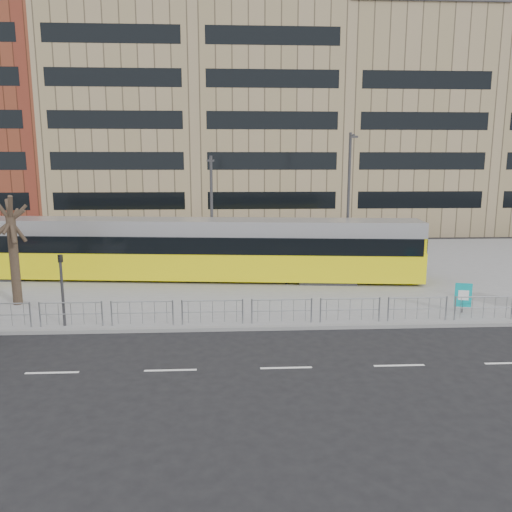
{
  "coord_description": "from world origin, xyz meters",
  "views": [
    {
      "loc": [
        0.11,
        -20.26,
        7.02
      ],
      "look_at": [
        1.47,
        6.0,
        2.11
      ],
      "focal_mm": 35.0,
      "sensor_mm": 36.0,
      "label": 1
    }
  ],
  "objects_px": {
    "ad_panel": "(463,296)",
    "pedestrian": "(286,267)",
    "traffic_light_west": "(62,281)",
    "tram": "(162,249)",
    "bare_tree": "(8,193)",
    "lamp_post_west": "(212,210)",
    "lamp_post_east": "(349,199)"
  },
  "relations": [
    {
      "from": "ad_panel",
      "to": "pedestrian",
      "type": "bearing_deg",
      "value": 155.54
    },
    {
      "from": "pedestrian",
      "to": "traffic_light_west",
      "type": "bearing_deg",
      "value": 111.25
    },
    {
      "from": "tram",
      "to": "pedestrian",
      "type": "xyz_separation_m",
      "value": [
        7.25,
        -1.61,
        -0.84
      ]
    },
    {
      "from": "pedestrian",
      "to": "traffic_light_west",
      "type": "height_order",
      "value": "traffic_light_west"
    },
    {
      "from": "ad_panel",
      "to": "bare_tree",
      "type": "relative_size",
      "value": 0.19
    },
    {
      "from": "lamp_post_west",
      "to": "bare_tree",
      "type": "xyz_separation_m",
      "value": [
        -9.39,
        -6.46,
        1.45
      ]
    },
    {
      "from": "tram",
      "to": "traffic_light_west",
      "type": "xyz_separation_m",
      "value": [
        -3.06,
        -8.8,
        0.17
      ]
    },
    {
      "from": "traffic_light_west",
      "to": "lamp_post_east",
      "type": "relative_size",
      "value": 0.36
    },
    {
      "from": "pedestrian",
      "to": "bare_tree",
      "type": "relative_size",
      "value": 0.26
    },
    {
      "from": "bare_tree",
      "to": "tram",
      "type": "bearing_deg",
      "value": 39.26
    },
    {
      "from": "lamp_post_west",
      "to": "pedestrian",
      "type": "bearing_deg",
      "value": -32.92
    },
    {
      "from": "pedestrian",
      "to": "bare_tree",
      "type": "xyz_separation_m",
      "value": [
        -13.71,
        -3.66,
        4.51
      ]
    },
    {
      "from": "tram",
      "to": "lamp_post_west",
      "type": "distance_m",
      "value": 3.87
    },
    {
      "from": "tram",
      "to": "pedestrian",
      "type": "distance_m",
      "value": 7.48
    },
    {
      "from": "pedestrian",
      "to": "lamp_post_east",
      "type": "distance_m",
      "value": 6.0
    },
    {
      "from": "lamp_post_west",
      "to": "lamp_post_east",
      "type": "xyz_separation_m",
      "value": [
        8.41,
        -0.52,
        0.69
      ]
    },
    {
      "from": "traffic_light_west",
      "to": "lamp_post_east",
      "type": "height_order",
      "value": "lamp_post_east"
    },
    {
      "from": "ad_panel",
      "to": "lamp_post_east",
      "type": "xyz_separation_m",
      "value": [
        -3.51,
        8.48,
        3.9
      ]
    },
    {
      "from": "lamp_post_east",
      "to": "lamp_post_west",
      "type": "bearing_deg",
      "value": 176.48
    },
    {
      "from": "traffic_light_west",
      "to": "lamp_post_east",
      "type": "xyz_separation_m",
      "value": [
        14.4,
        9.46,
        2.74
      ]
    },
    {
      "from": "lamp_post_east",
      "to": "ad_panel",
      "type": "bearing_deg",
      "value": -67.54
    },
    {
      "from": "lamp_post_east",
      "to": "bare_tree",
      "type": "distance_m",
      "value": 18.78
    },
    {
      "from": "lamp_post_west",
      "to": "bare_tree",
      "type": "distance_m",
      "value": 11.49
    },
    {
      "from": "lamp_post_west",
      "to": "lamp_post_east",
      "type": "distance_m",
      "value": 8.45
    },
    {
      "from": "tram",
      "to": "ad_panel",
      "type": "bearing_deg",
      "value": -21.86
    },
    {
      "from": "tram",
      "to": "lamp_post_west",
      "type": "height_order",
      "value": "lamp_post_west"
    },
    {
      "from": "traffic_light_west",
      "to": "lamp_post_west",
      "type": "bearing_deg",
      "value": 81.85
    },
    {
      "from": "tram",
      "to": "traffic_light_west",
      "type": "height_order",
      "value": "tram"
    },
    {
      "from": "traffic_light_west",
      "to": "bare_tree",
      "type": "xyz_separation_m",
      "value": [
        -3.4,
        3.52,
        3.49
      ]
    },
    {
      "from": "traffic_light_west",
      "to": "bare_tree",
      "type": "bearing_deg",
      "value": 156.8
    },
    {
      "from": "lamp_post_west",
      "to": "lamp_post_east",
      "type": "bearing_deg",
      "value": -3.52
    },
    {
      "from": "lamp_post_west",
      "to": "bare_tree",
      "type": "bearing_deg",
      "value": -145.49
    }
  ]
}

